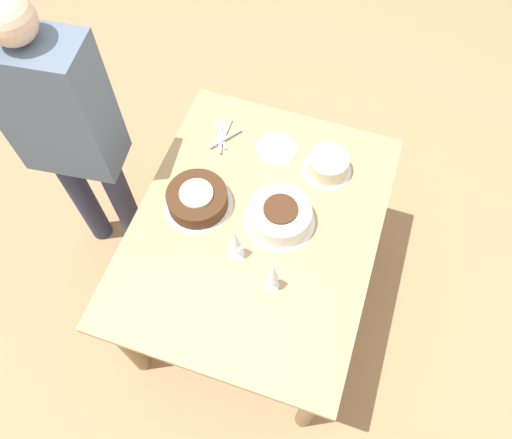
{
  "coord_description": "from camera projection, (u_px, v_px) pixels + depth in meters",
  "views": [
    {
      "loc": [
        0.9,
        0.3,
        2.53
      ],
      "look_at": [
        0.0,
        0.0,
        0.8
      ],
      "focal_mm": 35.0,
      "sensor_mm": 36.0,
      "label": 1
    }
  ],
  "objects": [
    {
      "name": "wine_glass_near",
      "position": [
        235.0,
        240.0,
        1.85
      ],
      "size": [
        0.07,
        0.07,
        0.19
      ],
      "color": "silver",
      "rests_on": "dining_table"
    },
    {
      "name": "person_cutting",
      "position": [
        67.0,
        129.0,
        2.02
      ],
      "size": [
        0.27,
        0.42,
        1.56
      ],
      "rotation": [
        0.0,
        0.0,
        1.69
      ],
      "color": "#2D334C",
      "rests_on": "ground_plane"
    },
    {
      "name": "dining_table",
      "position": [
        256.0,
        239.0,
        2.12
      ],
      "size": [
        1.23,
        0.97,
        0.75
      ],
      "color": "tan",
      "rests_on": "ground_plane"
    },
    {
      "name": "cake_center_white",
      "position": [
        280.0,
        216.0,
        1.99
      ],
      "size": [
        0.29,
        0.29,
        0.11
      ],
      "color": "white",
      "rests_on": "dining_table"
    },
    {
      "name": "dessert_plate_left",
      "position": [
        277.0,
        149.0,
        2.2
      ],
      "size": [
        0.18,
        0.18,
        0.01
      ],
      "color": "beige",
      "rests_on": "dining_table"
    },
    {
      "name": "fork_pile",
      "position": [
        222.0,
        135.0,
        2.23
      ],
      "size": [
        0.2,
        0.14,
        0.02
      ],
      "color": "silver",
      "rests_on": "dining_table"
    },
    {
      "name": "wine_glass_far",
      "position": [
        273.0,
        273.0,
        1.79
      ],
      "size": [
        0.06,
        0.06,
        0.18
      ],
      "color": "silver",
      "rests_on": "dining_table"
    },
    {
      "name": "cake_front_chocolate",
      "position": [
        197.0,
        199.0,
        2.03
      ],
      "size": [
        0.29,
        0.29,
        0.09
      ],
      "color": "white",
      "rests_on": "dining_table"
    },
    {
      "name": "ground_plane",
      "position": [
        256.0,
        291.0,
        2.68
      ],
      "size": [
        12.0,
        12.0,
        0.0
      ],
      "primitive_type": "plane",
      "color": "#A87F56"
    },
    {
      "name": "cake_back_decorated",
      "position": [
        328.0,
        165.0,
        2.11
      ],
      "size": [
        0.21,
        0.21,
        0.09
      ],
      "color": "white",
      "rests_on": "dining_table"
    }
  ]
}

